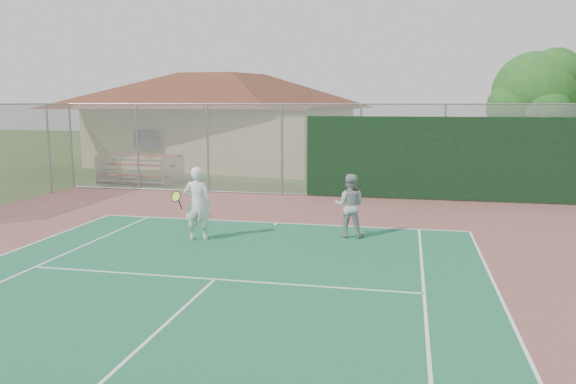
# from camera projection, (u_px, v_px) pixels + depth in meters

# --- Properties ---
(back_fence) EXTENTS (20.08, 0.11, 3.53)m
(back_fence) POSITION_uv_depth(u_px,v_px,m) (363.00, 154.00, 20.85)
(back_fence) COLOR gray
(back_fence) RESTS_ON ground
(clubhouse) EXTENTS (15.57, 11.66, 6.14)m
(clubhouse) POSITION_uv_depth(u_px,v_px,m) (223.00, 110.00, 31.82)
(clubhouse) COLOR tan
(clubhouse) RESTS_ON ground
(bleachers) EXTENTS (3.38, 2.18, 1.24)m
(bleachers) POSITION_uv_depth(u_px,v_px,m) (140.00, 168.00, 25.03)
(bleachers) COLOR maroon
(bleachers) RESTS_ON ground
(tree) EXTENTS (4.11, 3.89, 5.73)m
(tree) POSITION_uv_depth(u_px,v_px,m) (537.00, 97.00, 23.01)
(tree) COLOR #382414
(tree) RESTS_ON ground
(player_white_front) EXTENTS (1.04, 0.78, 1.91)m
(player_white_front) POSITION_uv_depth(u_px,v_px,m) (197.00, 204.00, 14.46)
(player_white_front) COLOR white
(player_white_front) RESTS_ON ground
(player_grey_back) EXTENTS (0.82, 0.65, 1.68)m
(player_grey_back) POSITION_uv_depth(u_px,v_px,m) (350.00, 206.00, 14.82)
(player_grey_back) COLOR #9DA0A2
(player_grey_back) RESTS_ON ground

